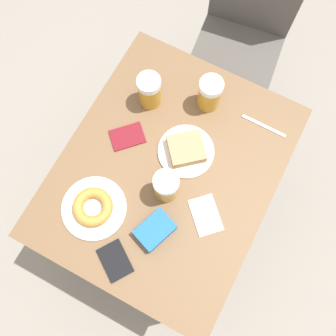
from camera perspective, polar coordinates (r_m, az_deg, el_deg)
The scene contains 13 objects.
ground_plane at distance 2.07m, azimuth 0.00°, elevation -5.76°, with size 8.00×8.00×0.00m, color gray.
table at distance 1.45m, azimuth 0.00°, elevation -0.94°, with size 0.77×0.96×0.70m.
chair at distance 1.89m, azimuth 11.74°, elevation 20.63°, with size 0.45×0.45×0.95m.
plate_with_cake at distance 1.39m, azimuth 2.78°, elevation 2.78°, with size 0.21×0.21×0.05m.
plate_with_donut at distance 1.36m, azimuth -11.31°, elevation -5.91°, with size 0.23×0.23×0.05m.
beer_mug_left at distance 1.29m, azimuth -0.28°, elevation -2.81°, with size 0.09×0.09×0.15m.
beer_mug_center at distance 1.43m, azimuth 6.35°, elevation 11.20°, with size 0.09×0.09×0.15m.
beer_mug_right at distance 1.43m, azimuth -2.82°, elevation 11.67°, with size 0.09×0.09×0.15m.
napkin_folded at distance 1.35m, azimuth 5.76°, elevation -7.16°, with size 0.16×0.16×0.00m.
fork at distance 1.49m, azimuth 14.38°, elevation 6.25°, with size 0.18×0.01×0.00m.
passport_near_edge at distance 1.44m, azimuth -6.22°, elevation 4.79°, with size 0.15×0.15×0.01m.
passport_far_edge at distance 1.34m, azimuth -8.07°, elevation -13.81°, with size 0.15×0.14×0.01m.
blue_pouch at distance 1.32m, azimuth -2.01°, elevation -9.44°, with size 0.13×0.15×0.04m.
Camera 1 is at (0.18, -0.35, 2.03)m, focal length 40.00 mm.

